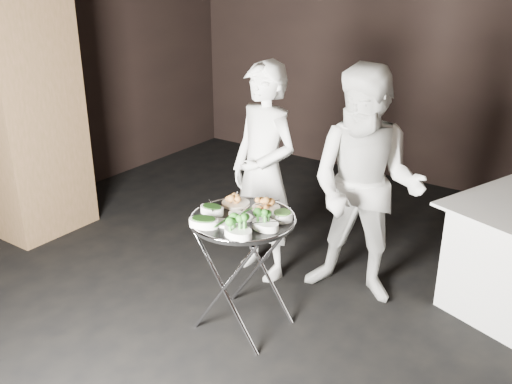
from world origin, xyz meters
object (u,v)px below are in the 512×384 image
Objects in this scene: waiter_left at (264,173)px; waiter_right at (365,188)px; tray_stand at (243,268)px; serving_tray at (243,219)px.

waiter_right reaches higher than waiter_left.
waiter_left is at bearing 179.42° from waiter_right.
waiter_left is (-0.31, 0.70, 0.40)m from tray_stand.
waiter_left is at bearing 114.09° from serving_tray.
waiter_left reaches higher than serving_tray.
serving_tray is at bearing 180.00° from tray_stand.
serving_tray is (-0.00, 0.00, 0.36)m from tray_stand.
waiter_left reaches higher than tray_stand.
serving_tray is at bearing -52.17° from waiter_left.
waiter_right is (0.47, 0.82, 0.06)m from serving_tray.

